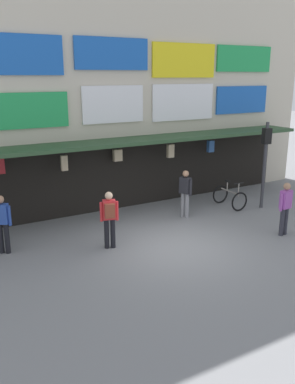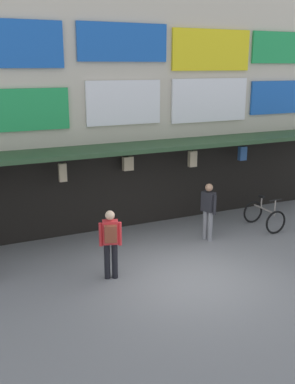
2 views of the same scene
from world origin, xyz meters
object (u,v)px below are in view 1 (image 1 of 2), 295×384
Objects in this scene: traffic_light_far at (265,151)px; pedestrian_in_black at (2,221)px; bicycle_parked at (230,197)px; pedestrian_in_red at (285,206)px; pedestrian_in_yellow at (185,191)px; pedestrian_in_green at (109,216)px.

traffic_light_far is 9.33m from pedestrian_in_black.
traffic_light_far is 2.74× the size of bicycle_parked.
pedestrian_in_black is 8.34m from pedestrian_in_red.
pedestrian_in_yellow is 1.00× the size of pedestrian_in_black.
traffic_light_far is 1.90× the size of pedestrian_in_yellow.
pedestrian_in_black is at bearing 156.95° from pedestrian_in_green.
pedestrian_in_green is 1.00× the size of pedestrian_in_red.
pedestrian_in_black is 1.00× the size of pedestrian_in_red.
traffic_light_far is 3.40m from pedestrian_in_yellow.
pedestrian_in_black is (-2.71, 1.15, -0.04)m from pedestrian_in_green.
bicycle_parked is 0.70× the size of pedestrian_in_red.
bicycle_parked is 3.07m from pedestrian_in_red.
pedestrian_in_black is (-8.22, -0.10, 0.55)m from bicycle_parked.
traffic_light_far is 1.90× the size of pedestrian_in_black.
traffic_light_far is at bearing -31.49° from bicycle_parked.
pedestrian_in_red is at bearing -20.25° from pedestrian_in_black.
pedestrian_in_yellow is at bearing -0.06° from pedestrian_in_black.
pedestrian_in_black is at bearing 179.94° from pedestrian_in_yellow.
pedestrian_in_yellow is at bearing 170.75° from traffic_light_far.
pedestrian_in_yellow is (3.39, 1.14, -0.04)m from pedestrian_in_green.
pedestrian_in_red reaches higher than bicycle_parked.
bicycle_parked is at bearing 148.51° from traffic_light_far.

